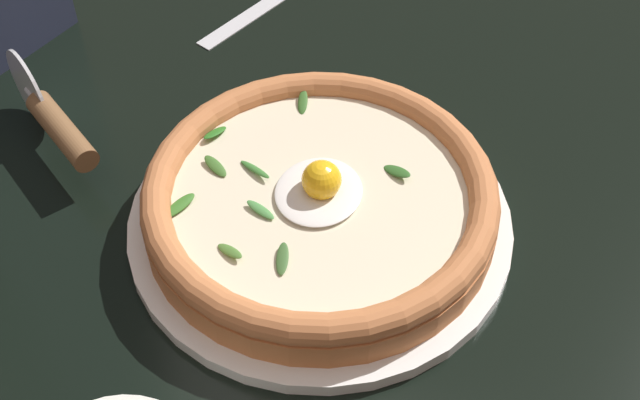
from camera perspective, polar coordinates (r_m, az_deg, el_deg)
ground_plane at (r=0.68m, az=-3.82°, el=-3.89°), size 2.40×2.40×0.03m
pizza_plate at (r=0.67m, az=0.00°, el=-1.49°), size 0.31×0.31×0.01m
pizza at (r=0.65m, az=-0.01°, el=0.07°), size 0.28×0.28×0.06m
pizza_cutter at (r=0.75m, az=-17.76°, el=5.30°), size 0.09×0.13×0.07m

